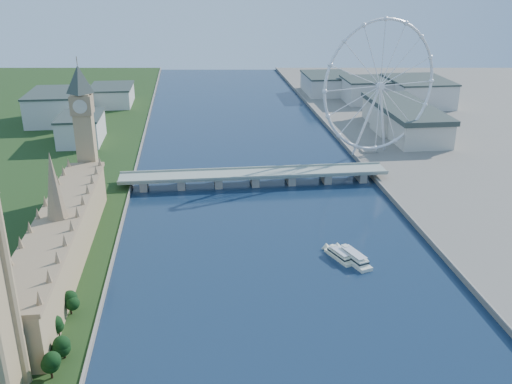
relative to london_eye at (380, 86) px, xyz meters
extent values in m
cube|color=tan|center=(-247.98, -185.08, -50.52)|extent=(24.00, 200.00, 28.00)
cone|color=#937A59|center=(-247.98, -185.08, -14.52)|extent=(12.00, 12.00, 40.00)
cube|color=tan|center=(-247.98, -77.08, -24.52)|extent=(13.00, 13.00, 80.00)
cube|color=#937A59|center=(-247.98, -77.08, 7.48)|extent=(15.00, 15.00, 14.00)
pyramid|color=#2D3833|center=(-247.98, -77.08, 35.48)|extent=(20.02, 20.02, 20.00)
cube|color=gray|center=(-119.98, -55.08, -59.02)|extent=(220.00, 22.00, 2.00)
cube|color=gray|center=(-209.98, -55.08, -63.77)|extent=(6.00, 20.00, 7.50)
cube|color=gray|center=(-179.98, -55.08, -63.77)|extent=(6.00, 20.00, 7.50)
cube|color=gray|center=(-149.98, -55.08, -63.77)|extent=(6.00, 20.00, 7.50)
cube|color=gray|center=(-119.98, -55.08, -63.77)|extent=(6.00, 20.00, 7.50)
cube|color=gray|center=(-89.98, -55.08, -63.77)|extent=(6.00, 20.00, 7.50)
cube|color=gray|center=(-59.98, -55.08, -63.77)|extent=(6.00, 20.00, 7.50)
cube|color=gray|center=(-29.98, -55.08, -63.77)|extent=(6.00, 20.00, 7.50)
torus|color=silver|center=(0.02, -0.08, 0.48)|extent=(113.60, 39.12, 118.60)
cylinder|color=silver|center=(0.02, -0.08, 0.48)|extent=(7.25, 6.61, 6.00)
cube|color=gray|center=(-2.98, 9.92, -63.52)|extent=(14.00, 10.00, 2.00)
cube|color=beige|center=(-279.98, 74.92, -51.52)|extent=(40.00, 60.00, 26.00)
cube|color=beige|center=(-319.98, 164.92, -48.52)|extent=(60.00, 80.00, 32.00)
cube|color=beige|center=(-269.98, 244.92, -53.52)|extent=(50.00, 70.00, 22.00)
cube|color=beige|center=(60.02, 224.92, -50.52)|extent=(60.00, 60.00, 28.00)
cube|color=beige|center=(120.02, 204.92, -49.52)|extent=(70.00, 90.00, 30.00)
cube|color=beige|center=(20.02, 284.92, -52.52)|extent=(60.00, 80.00, 24.00)
camera|label=1|loc=(-169.00, -494.43, 99.39)|focal=40.00mm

